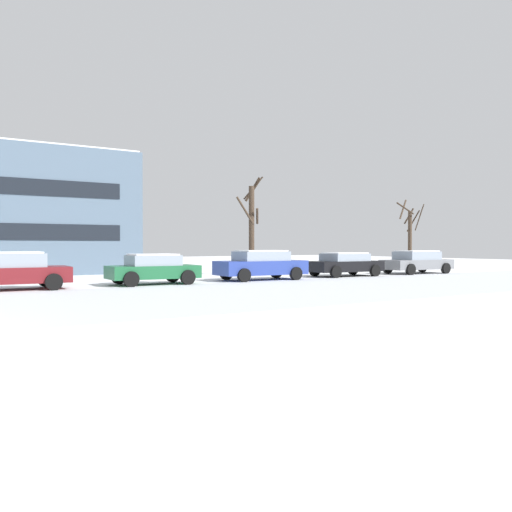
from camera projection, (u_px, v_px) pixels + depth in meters
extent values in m
cube|color=maroon|center=(13.00, 275.00, 20.01)|extent=(4.10, 1.99, 0.60)
cube|color=#8C99A8|center=(13.00, 260.00, 20.00)|extent=(2.28, 1.79, 0.52)
cube|color=white|center=(13.00, 252.00, 19.99)|extent=(2.07, 1.65, 0.06)
cylinder|color=black|center=(46.00, 279.00, 21.50)|extent=(0.65, 0.24, 0.64)
cylinder|color=black|center=(54.00, 282.00, 19.86)|extent=(0.65, 0.24, 0.64)
cube|color=#1E6038|center=(153.00, 272.00, 22.83)|extent=(3.88, 1.85, 0.55)
cube|color=#8C99A8|center=(153.00, 260.00, 22.82)|extent=(2.15, 1.66, 0.45)
cube|color=white|center=(153.00, 255.00, 22.81)|extent=(1.96, 1.53, 0.06)
cylinder|color=black|center=(173.00, 275.00, 24.23)|extent=(0.65, 0.24, 0.64)
cylinder|color=black|center=(188.00, 277.00, 22.70)|extent=(0.65, 0.24, 0.64)
cylinder|color=black|center=(119.00, 277.00, 22.97)|extent=(0.65, 0.24, 0.64)
cylinder|color=black|center=(131.00, 279.00, 21.44)|extent=(0.65, 0.24, 0.64)
cube|color=#283D93|center=(261.00, 268.00, 25.77)|extent=(4.52, 1.89, 0.68)
cube|color=#8C99A8|center=(261.00, 256.00, 25.76)|extent=(2.50, 1.69, 0.45)
cube|color=white|center=(261.00, 251.00, 25.76)|extent=(2.28, 1.56, 0.06)
cylinder|color=black|center=(276.00, 272.00, 27.28)|extent=(0.65, 0.24, 0.64)
cylinder|color=black|center=(296.00, 273.00, 25.74)|extent=(0.65, 0.24, 0.64)
cylinder|color=black|center=(226.00, 273.00, 25.82)|extent=(0.65, 0.24, 0.64)
cylinder|color=black|center=(244.00, 275.00, 24.27)|extent=(0.65, 0.24, 0.64)
cube|color=black|center=(345.00, 266.00, 28.86)|extent=(4.25, 1.91, 0.57)
cube|color=#8C99A8|center=(345.00, 257.00, 28.85)|extent=(2.36, 1.71, 0.41)
cube|color=white|center=(345.00, 253.00, 28.84)|extent=(2.15, 1.58, 0.06)
cylinder|color=black|center=(353.00, 269.00, 30.34)|extent=(0.65, 0.24, 0.64)
cylinder|color=black|center=(375.00, 271.00, 28.77)|extent=(0.65, 0.24, 0.64)
cylinder|color=black|center=(315.00, 270.00, 28.96)|extent=(0.65, 0.24, 0.64)
cylinder|color=black|center=(336.00, 272.00, 27.39)|extent=(0.65, 0.24, 0.64)
cube|color=slate|center=(417.00, 264.00, 31.65)|extent=(4.60, 1.91, 0.57)
cube|color=#8C99A8|center=(417.00, 256.00, 31.64)|extent=(2.55, 1.70, 0.49)
cube|color=white|center=(417.00, 251.00, 31.64)|extent=(2.32, 1.57, 0.06)
cylinder|color=black|center=(422.00, 267.00, 33.19)|extent=(0.65, 0.24, 0.64)
cylinder|color=black|center=(446.00, 268.00, 31.62)|extent=(0.65, 0.24, 0.64)
cylinder|color=black|center=(388.00, 268.00, 31.69)|extent=(0.65, 0.24, 0.64)
cylinder|color=black|center=(411.00, 269.00, 30.13)|extent=(0.65, 0.24, 0.64)
cylinder|color=#423326|center=(410.00, 241.00, 35.95)|extent=(0.27, 0.27, 4.02)
cylinder|color=#423326|center=(419.00, 218.00, 36.00)|extent=(0.67, 1.31, 1.75)
cylinder|color=#423326|center=(413.00, 221.00, 36.25)|extent=(0.32, 0.99, 1.48)
cylinder|color=#423326|center=(403.00, 209.00, 36.22)|extent=(1.06, 0.48, 1.39)
cylinder|color=#423326|center=(409.00, 216.00, 36.22)|extent=(0.63, 0.48, 1.10)
cylinder|color=#423326|center=(405.00, 208.00, 35.48)|extent=(0.35, 1.31, 0.91)
cylinder|color=#423326|center=(252.00, 231.00, 29.86)|extent=(0.32, 0.32, 5.05)
cylinder|color=#423326|center=(255.00, 188.00, 30.16)|extent=(0.54, 0.80, 1.07)
cylinder|color=#423326|center=(253.00, 188.00, 30.36)|extent=(0.93, 0.85, 1.33)
cylinder|color=#423326|center=(257.00, 216.00, 29.84)|extent=(0.52, 0.70, 0.88)
cylinder|color=#423326|center=(253.00, 189.00, 30.21)|extent=(0.79, 0.70, 1.41)
cylinder|color=#423326|center=(245.00, 210.00, 29.38)|extent=(0.55, 1.23, 1.62)
cube|color=slate|center=(3.00, 214.00, 32.17)|extent=(14.15, 9.85, 7.28)
cube|color=white|center=(3.00, 153.00, 32.10)|extent=(13.87, 9.65, 0.10)
cube|color=black|center=(15.00, 232.00, 28.01)|extent=(11.32, 0.04, 0.90)
cube|color=black|center=(15.00, 186.00, 27.96)|extent=(11.32, 0.04, 0.90)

